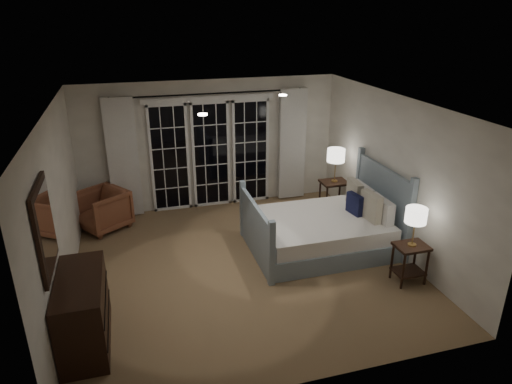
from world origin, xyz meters
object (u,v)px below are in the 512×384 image
object	(u,v)px
bed	(323,229)
lamp_right	(336,156)
lamp_left	(416,216)
nightstand_right	(333,192)
dresser	(83,312)
armchair	(102,210)
nightstand_left	(410,258)

from	to	relation	value
bed	lamp_right	bearing A→B (deg)	58.74
bed	lamp_left	size ratio (longest dim) A/B	3.91
nightstand_right	lamp_left	bearing A→B (deg)	-89.46
dresser	armchair	bearing A→B (deg)	87.62
lamp_left	armchair	world-z (taller)	lamp_left
nightstand_right	lamp_right	xyz separation A→B (m)	(0.00, 0.00, 0.74)
bed	dresser	bearing A→B (deg)	-159.30
nightstand_right	dresser	size ratio (longest dim) A/B	0.52
nightstand_right	nightstand_left	bearing A→B (deg)	-89.46
bed	dresser	size ratio (longest dim) A/B	1.81
lamp_left	lamp_right	world-z (taller)	lamp_right
nightstand_right	dresser	world-z (taller)	dresser
armchair	dresser	bearing A→B (deg)	-36.82
lamp_left	nightstand_left	bearing A→B (deg)	153.43
lamp_left	dresser	world-z (taller)	lamp_left
lamp_right	nightstand_left	bearing A→B (deg)	-89.46
nightstand_left	lamp_left	size ratio (longest dim) A/B	1.03
lamp_right	armchair	distance (m)	4.37
nightstand_right	dresser	distance (m)	5.12
lamp_left	armchair	size ratio (longest dim) A/B	0.72
nightstand_left	nightstand_right	world-z (taller)	nightstand_right
bed	lamp_left	bearing A→B (deg)	-58.74
bed	dresser	world-z (taller)	bed
armchair	bed	bearing A→B (deg)	29.04
lamp_right	armchair	bearing A→B (deg)	173.16
nightstand_right	armchair	world-z (taller)	armchair
nightstand_left	armchair	bearing A→B (deg)	144.75
lamp_right	bed	bearing A→B (deg)	-121.26
lamp_right	dresser	bearing A→B (deg)	-149.24
bed	lamp_right	xyz separation A→B (m)	(0.75, 1.24, 0.83)
dresser	lamp_left	bearing A→B (deg)	1.26
lamp_left	dresser	bearing A→B (deg)	-178.74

